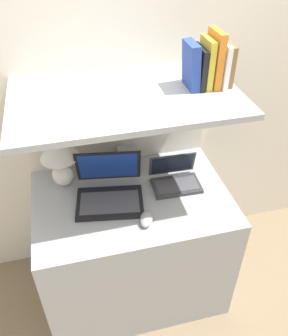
{
  "coord_description": "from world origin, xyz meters",
  "views": [
    {
      "loc": [
        -0.27,
        -1.0,
        2.06
      ],
      "look_at": [
        0.07,
        0.34,
        0.96
      ],
      "focal_mm": 38.0,
      "sensor_mm": 36.0,
      "label": 1
    }
  ],
  "objects": [
    {
      "name": "ground_plane",
      "position": [
        0.0,
        0.0,
        0.0
      ],
      "size": [
        12.0,
        12.0,
        0.0
      ],
      "primitive_type": "plane",
      "color": "#7A664C"
    },
    {
      "name": "laptop_large",
      "position": [
        -0.11,
        0.37,
        0.83
      ],
      "size": [
        0.39,
        0.36,
        0.24
      ],
      "color": "black",
      "rests_on": "desk"
    },
    {
      "name": "book_brown",
      "position": [
        0.47,
        0.42,
        1.43
      ],
      "size": [
        0.03,
        0.13,
        0.19
      ],
      "color": "brown",
      "rests_on": "shelf"
    },
    {
      "name": "book_black",
      "position": [
        0.34,
        0.42,
        1.42
      ],
      "size": [
        0.02,
        0.14,
        0.18
      ],
      "color": "black",
      "rests_on": "shelf"
    },
    {
      "name": "wall_back",
      "position": [
        0.0,
        0.75,
        1.2
      ],
      "size": [
        6.0,
        0.05,
        2.4
      ],
      "color": "silver",
      "rests_on": "ground_plane"
    },
    {
      "name": "shelf",
      "position": [
        0.0,
        0.42,
        1.32
      ],
      "size": [
        1.03,
        0.62,
        0.03
      ],
      "color": "#999EA3",
      "rests_on": "back_riser"
    },
    {
      "name": "desk",
      "position": [
        0.0,
        0.34,
        0.39
      ],
      "size": [
        1.03,
        0.69,
        0.77
      ],
      "color": "#999EA3",
      "rests_on": "ground_plane"
    },
    {
      "name": "back_riser",
      "position": [
        0.0,
        0.71,
        0.65
      ],
      "size": [
        1.03,
        0.04,
        1.3
      ],
      "color": "silver",
      "rests_on": "ground_plane"
    },
    {
      "name": "book_blue",
      "position": [
        0.3,
        0.42,
        1.44
      ],
      "size": [
        0.05,
        0.13,
        0.21
      ],
      "color": "#284293",
      "rests_on": "shelf"
    },
    {
      "name": "router_box",
      "position": [
        0.04,
        0.62,
        0.83
      ],
      "size": [
        0.11,
        0.09,
        0.11
      ],
      "color": "gray",
      "rests_on": "desk"
    },
    {
      "name": "computer_mouse",
      "position": [
        0.03,
        0.16,
        0.79
      ],
      "size": [
        0.1,
        0.12,
        0.04
      ],
      "color": "#99999E",
      "rests_on": "desk"
    },
    {
      "name": "book_orange",
      "position": [
        0.41,
        0.42,
        1.46
      ],
      "size": [
        0.03,
        0.14,
        0.25
      ],
      "color": "orange",
      "rests_on": "shelf"
    },
    {
      "name": "book_white",
      "position": [
        0.44,
        0.42,
        1.43
      ],
      "size": [
        0.02,
        0.17,
        0.2
      ],
      "color": "silver",
      "rests_on": "shelf"
    },
    {
      "name": "table_lamp",
      "position": [
        -0.34,
        0.54,
        0.98
      ],
      "size": [
        0.2,
        0.2,
        0.31
      ],
      "color": "white",
      "rests_on": "desk"
    },
    {
      "name": "laptop_small",
      "position": [
        0.25,
        0.39,
        0.81
      ],
      "size": [
        0.26,
        0.2,
        0.15
      ],
      "color": "#333338",
      "rests_on": "desk"
    },
    {
      "name": "book_yellow",
      "position": [
        0.37,
        0.42,
        1.44
      ],
      "size": [
        0.03,
        0.13,
        0.22
      ],
      "color": "gold",
      "rests_on": "shelf"
    }
  ]
}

